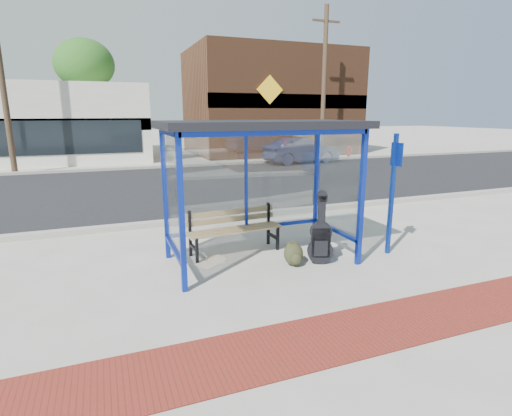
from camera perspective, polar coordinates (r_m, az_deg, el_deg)
name	(u,v)px	position (r m, az deg, el deg)	size (l,w,h in m)	color
ground	(261,261)	(7.11, 0.70, -7.52)	(120.00, 120.00, 0.00)	#B2ADA0
brick_paver_strip	(343,334)	(5.03, 12.30, -17.23)	(60.00, 1.00, 0.01)	maroon
curb_near	(216,218)	(9.72, -5.67, -1.45)	(60.00, 0.25, 0.12)	gray
street_asphalt	(178,186)	(14.60, -11.06, 3.15)	(60.00, 10.00, 0.00)	black
curb_far	(158,167)	(19.58, -13.76, 5.75)	(60.00, 0.25, 0.12)	gray
far_sidewalk	(153,163)	(21.46, -14.44, 6.20)	(60.00, 4.00, 0.01)	#B2ADA0
bus_shelter	(260,142)	(6.72, 0.52, 9.40)	(3.30, 1.80, 2.42)	#0E259C
storefront_brown	(270,103)	(26.80, 1.95, 14.81)	(10.00, 7.08, 6.40)	#59331E
tree_mid	(84,65)	(28.32, -23.31, 18.28)	(3.60, 3.60, 7.03)	#4C3826
tree_right	(306,74)	(32.03, 7.22, 18.52)	(3.60, 3.60, 7.03)	#4C3826
utility_pole_west	(1,73)	(19.94, -32.63, 15.90)	(1.60, 0.24, 8.00)	#4C3826
utility_pole_east	(324,83)	(22.73, 9.68, 17.18)	(1.60, 0.24, 8.00)	#4C3826
bench	(234,227)	(7.41, -3.23, -2.78)	(1.82, 0.57, 0.84)	black
guitar_bag	(321,239)	(6.93, 9.23, -4.39)	(0.46, 0.28, 1.21)	black
suitcase	(321,244)	(7.31, 9.23, -5.04)	(0.34, 0.25, 0.54)	black
backpack	(294,255)	(6.86, 5.44, -6.65)	(0.36, 0.33, 0.41)	#292B18
sign_post	(393,188)	(7.57, 18.94, 2.75)	(0.09, 0.28, 2.20)	navy
newspaper_a	(216,260)	(7.16, -5.68, -7.42)	(0.37, 0.29, 0.01)	white
newspaper_b	(206,265)	(6.97, -7.21, -8.07)	(0.34, 0.27, 0.01)	white
newspaper_c	(216,258)	(7.24, -5.71, -7.17)	(0.35, 0.28, 0.01)	white
parked_car	(301,151)	(20.93, 6.50, 8.13)	(1.37, 3.92, 1.29)	#1A2449
fire_hydrant	(349,152)	(23.82, 13.14, 7.83)	(0.29, 0.20, 0.68)	#A70D0B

